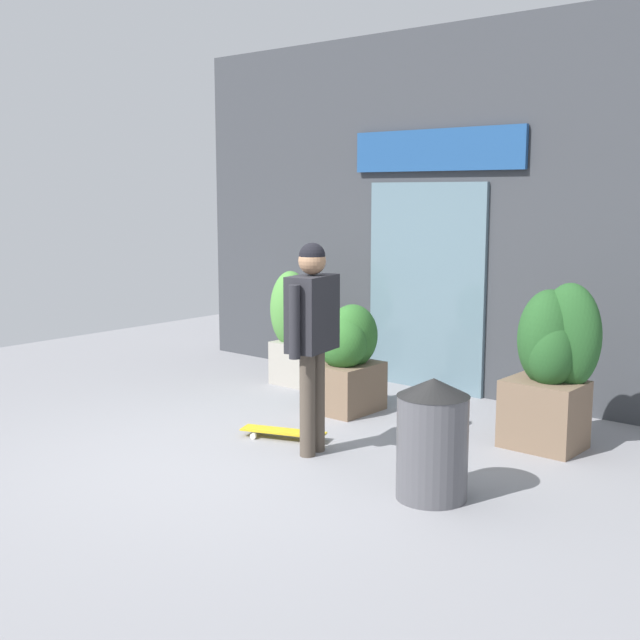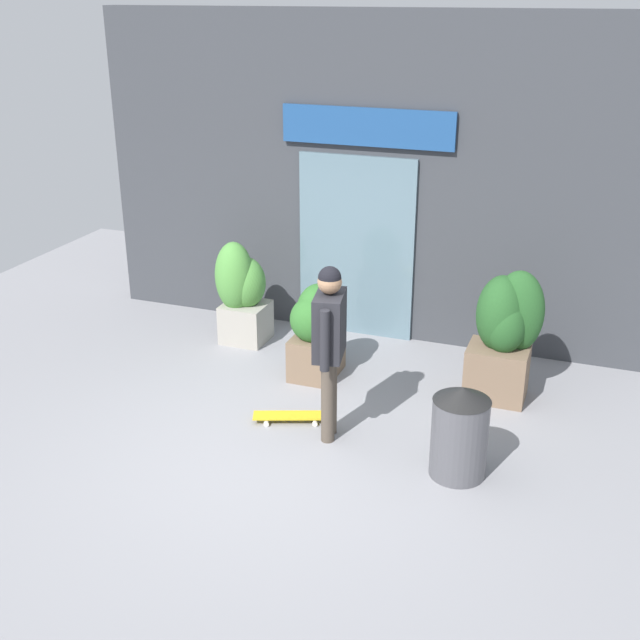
# 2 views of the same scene
# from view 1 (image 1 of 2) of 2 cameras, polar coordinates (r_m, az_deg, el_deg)

# --- Properties ---
(ground_plane) EXTENTS (12.00, 12.00, 0.00)m
(ground_plane) POSITION_cam_1_polar(r_m,az_deg,el_deg) (6.85, -6.03, -9.54)
(ground_plane) COLOR gray
(building_facade) EXTENTS (7.02, 0.31, 3.88)m
(building_facade) POSITION_cam_1_polar(r_m,az_deg,el_deg) (9.02, 8.80, 7.28)
(building_facade) COLOR #383A3F
(building_facade) RESTS_ON ground_plane
(skateboarder) EXTENTS (0.34, 0.64, 1.76)m
(skateboarder) POSITION_cam_1_polar(r_m,az_deg,el_deg) (6.69, -0.54, -0.33)
(skateboarder) COLOR #4C4238
(skateboarder) RESTS_ON ground_plane
(skateboard) EXTENTS (0.78, 0.44, 0.08)m
(skateboard) POSITION_cam_1_polar(r_m,az_deg,el_deg) (7.32, -2.57, -7.76)
(skateboard) COLOR gold
(skateboard) RESTS_ON ground_plane
(planter_box_left) EXTENTS (0.73, 0.61, 1.41)m
(planter_box_left) POSITION_cam_1_polar(r_m,az_deg,el_deg) (7.19, 15.86, -2.67)
(planter_box_left) COLOR brown
(planter_box_left) RESTS_ON ground_plane
(planter_box_right) EXTENTS (0.61, 0.54, 1.28)m
(planter_box_right) POSITION_cam_1_polar(r_m,az_deg,el_deg) (9.28, -1.57, -0.50)
(planter_box_right) COLOR gray
(planter_box_right) RESTS_ON ground_plane
(planter_box_mid) EXTENTS (0.51, 0.66, 1.06)m
(planter_box_mid) POSITION_cam_1_polar(r_m,az_deg,el_deg) (8.10, 1.97, -2.48)
(planter_box_mid) COLOR brown
(planter_box_mid) RESTS_ON ground_plane
(trash_bin) EXTENTS (0.52, 0.52, 0.87)m
(trash_bin) POSITION_cam_1_polar(r_m,az_deg,el_deg) (5.90, 7.80, -8.13)
(trash_bin) COLOR #4C4C51
(trash_bin) RESTS_ON ground_plane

